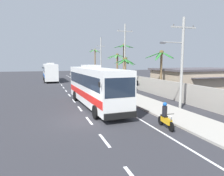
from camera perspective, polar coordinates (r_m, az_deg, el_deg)
ground_plane at (r=15.36m, az=-6.54°, el=-8.78°), size 160.00×160.00×0.00m
sidewalk_kerb at (r=26.67m, az=3.35°, el=-1.66°), size 3.20×90.00×0.14m
lane_markings at (r=29.74m, az=-8.00°, el=-0.90°), size 3.80×71.00×0.01m
boundary_wall at (r=31.69m, az=7.06°, el=1.49°), size 0.24×60.00×2.05m
coach_bus_foreground at (r=19.44m, az=-4.75°, el=0.79°), size 3.31×12.14×3.92m
coach_bus_far_lane at (r=46.46m, az=-16.82°, el=4.38°), size 3.16×11.24×3.96m
motorcycle_beside_bus at (r=29.88m, az=-4.39°, el=0.45°), size 0.56×1.96×1.61m
motorcycle_trailing at (r=13.78m, az=14.63°, el=-7.98°), size 0.56×1.96×1.66m
pedestrian_near_kerb at (r=35.20m, az=-3.45°, el=2.16°), size 0.36×0.36×1.74m
pedestrian_midwalk at (r=32.17m, az=0.44°, el=1.59°), size 0.36×0.36×1.65m
utility_pole_nearest at (r=19.20m, az=18.70°, el=7.30°), size 3.50×0.24×8.06m
utility_pole_mid at (r=31.43m, az=3.58°, el=8.98°), size 2.57×0.24×9.77m
utility_pole_far at (r=44.52m, az=-3.19°, el=8.23°), size 3.10×0.24×9.33m
palm_nearest at (r=26.13m, az=13.48°, el=6.88°), size 3.82×4.06×5.64m
palm_second at (r=29.03m, az=3.70°, el=6.14°), size 2.97×3.23×4.84m
palm_third at (r=34.65m, az=3.37°, el=8.33°), size 3.29×3.26×7.21m
palm_fourth at (r=37.99m, az=1.44°, el=6.97°), size 4.17×3.85×5.72m
palm_farthest at (r=55.78m, az=-4.74°, el=8.21°), size 3.29×3.45×7.65m
roadside_building at (r=31.30m, az=22.37°, el=2.08°), size 11.44×7.89×3.29m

